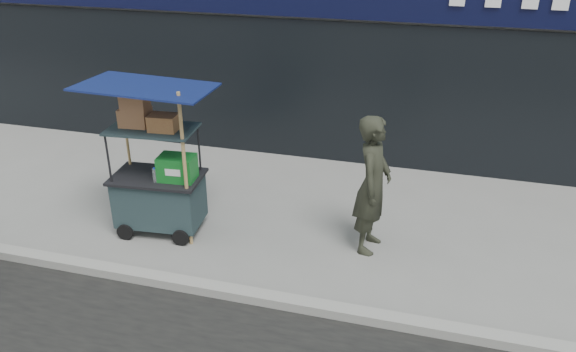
% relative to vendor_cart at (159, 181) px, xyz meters
% --- Properties ---
extents(ground, '(80.00, 80.00, 0.00)m').
position_rel_vendor_cart_xyz_m(ground, '(1.36, -0.95, -0.75)').
color(ground, slate).
rests_on(ground, ground).
extents(curb, '(80.00, 0.18, 0.12)m').
position_rel_vendor_cart_xyz_m(curb, '(1.36, -1.15, -0.69)').
color(curb, gray).
rests_on(curb, ground).
extents(vendor_cart, '(1.67, 1.24, 2.13)m').
position_rel_vendor_cart_xyz_m(vendor_cart, '(0.00, 0.00, 0.00)').
color(vendor_cart, '#1C2D30').
rests_on(vendor_cart, ground).
extents(vendor_man, '(0.50, 0.71, 1.82)m').
position_rel_vendor_cart_xyz_m(vendor_man, '(2.79, 0.32, 0.16)').
color(vendor_man, '#25281D').
rests_on(vendor_man, ground).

